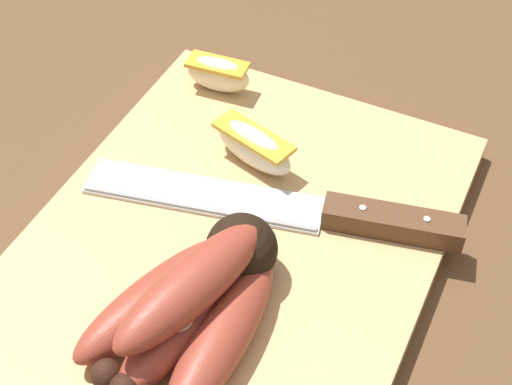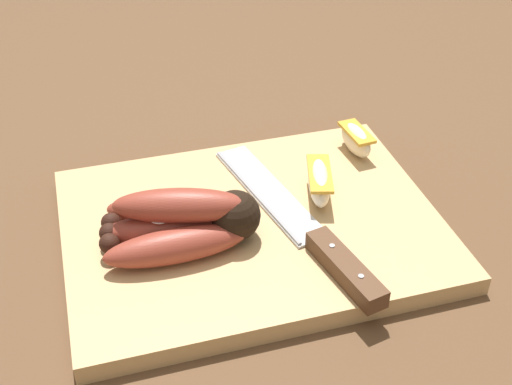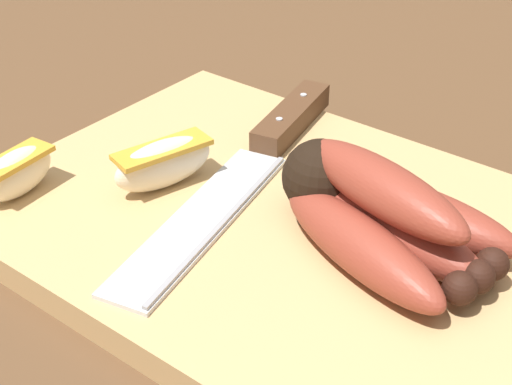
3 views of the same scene
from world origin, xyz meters
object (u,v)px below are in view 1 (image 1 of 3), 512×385
banana_bunch (197,301)px  apple_wedge_middle (254,146)px  apple_wedge_near (218,74)px  chefs_knife (325,213)px

banana_bunch → apple_wedge_middle: banana_bunch is taller
banana_bunch → apple_wedge_near: banana_bunch is taller
banana_bunch → apple_wedge_middle: (-0.15, -0.03, -0.00)m
apple_wedge_near → chefs_knife: bearing=54.7°
apple_wedge_near → apple_wedge_middle: bearing=44.2°
apple_wedge_near → apple_wedge_middle: (0.07, 0.07, 0.00)m
banana_bunch → apple_wedge_middle: 0.15m
banana_bunch → chefs_knife: size_ratio=0.54×
apple_wedge_middle → chefs_knife: bearing=67.6°
chefs_knife → apple_wedge_near: (-0.10, -0.14, 0.01)m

